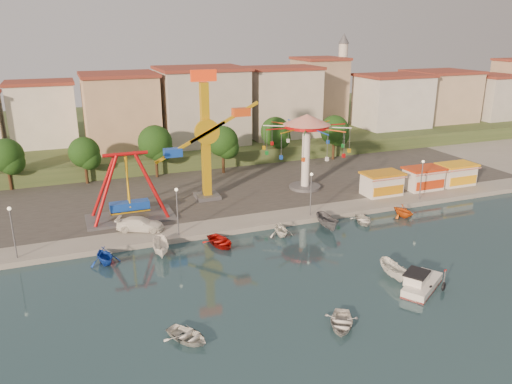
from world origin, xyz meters
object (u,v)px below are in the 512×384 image
kamikaze_tower (210,141)px  wave_swinger (306,135)px  skiff (394,271)px  cabin_motorboat (421,284)px  van (140,224)px  pirate_ship_ride (128,188)px  rowboat_a (187,336)px

kamikaze_tower → wave_swinger: bearing=-2.7°
wave_swinger → skiff: 26.99m
cabin_motorboat → van: size_ratio=1.07×
pirate_ship_ride → skiff: pirate_ship_ride is taller
kamikaze_tower → rowboat_a: kamikaze_tower is taller
rowboat_a → skiff: skiff is taller
van → pirate_ship_ride: bearing=30.0°
wave_swinger → cabin_motorboat: (-2.86, -28.32, -7.70)m
pirate_ship_ride → cabin_motorboat: pirate_ship_ride is taller
kamikaze_tower → rowboat_a: (-10.41, -28.84, -7.95)m
wave_swinger → cabin_motorboat: size_ratio=2.11×
wave_swinger → rowboat_a: wave_swinger is taller
kamikaze_tower → wave_swinger: 13.42m
rowboat_a → pirate_ship_ride: bearing=58.4°
wave_swinger → skiff: wave_swinger is taller
pirate_ship_ride → wave_swinger: wave_swinger is taller
pirate_ship_ride → skiff: (20.54, -22.64, -3.65)m
cabin_motorboat → kamikaze_tower: bearing=77.1°
cabin_motorboat → van: (-21.01, 21.22, 0.85)m
skiff → cabin_motorboat: bearing=-64.5°
wave_swinger → van: 25.82m
kamikaze_tower → van: (-10.46, -7.72, -6.97)m
van → wave_swinger: bearing=-50.6°
kamikaze_tower → skiff: 28.98m
kamikaze_tower → cabin_motorboat: bearing=-70.0°
pirate_ship_ride → rowboat_a: 25.52m
cabin_motorboat → van: 29.87m
rowboat_a → van: 21.14m
wave_swinger → skiff: size_ratio=3.00×
pirate_ship_ride → skiff: size_ratio=2.59×
pirate_ship_ride → cabin_motorboat: (21.52, -25.29, -3.90)m
kamikaze_tower → cabin_motorboat: kamikaze_tower is taller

